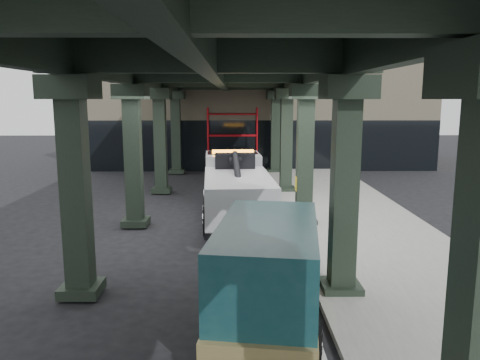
{
  "coord_description": "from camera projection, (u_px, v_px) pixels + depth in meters",
  "views": [
    {
      "loc": [
        0.15,
        -14.25,
        4.5
      ],
      "look_at": [
        0.33,
        1.92,
        1.7
      ],
      "focal_mm": 35.0,
      "sensor_mm": 36.0,
      "label": 1
    }
  ],
  "objects": [
    {
      "name": "scaffolding",
      "position": [
        233.0,
        138.0,
        28.87
      ],
      "size": [
        3.08,
        0.88,
        4.0
      ],
      "color": "#B30E15",
      "rests_on": "ground"
    },
    {
      "name": "lane_stripe",
      "position": [
        278.0,
        226.0,
        16.79
      ],
      "size": [
        0.12,
        38.0,
        0.01
      ],
      "primitive_type": "cube",
      "color": "silver",
      "rests_on": "ground"
    },
    {
      "name": "sidewalk",
      "position": [
        356.0,
        224.0,
        16.81
      ],
      "size": [
        5.0,
        40.0,
        0.15
      ],
      "primitive_type": "cube",
      "color": "gray",
      "rests_on": "ground"
    },
    {
      "name": "viaduct",
      "position": [
        219.0,
        70.0,
        15.84
      ],
      "size": [
        7.4,
        32.0,
        6.4
      ],
      "color": "black",
      "rests_on": "ground"
    },
    {
      "name": "towed_van",
      "position": [
        269.0,
        265.0,
        9.63
      ],
      "size": [
        2.7,
        5.4,
        2.1
      ],
      "rotation": [
        0.0,
        0.0,
        -0.15
      ],
      "color": "#113A3F",
      "rests_on": "ground"
    },
    {
      "name": "ground",
      "position": [
        230.0,
        243.0,
        14.81
      ],
      "size": [
        90.0,
        90.0,
        0.0
      ],
      "primitive_type": "plane",
      "color": "black",
      "rests_on": "ground"
    },
    {
      "name": "tow_truck",
      "position": [
        235.0,
        187.0,
        17.53
      ],
      "size": [
        2.7,
        8.03,
        2.59
      ],
      "rotation": [
        0.0,
        0.0,
        0.06
      ],
      "color": "black",
      "rests_on": "ground"
    },
    {
      "name": "building",
      "position": [
        260.0,
        106.0,
        33.85
      ],
      "size": [
        22.0,
        10.0,
        8.0
      ],
      "primitive_type": "cube",
      "color": "#C6B793",
      "rests_on": "ground"
    }
  ]
}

